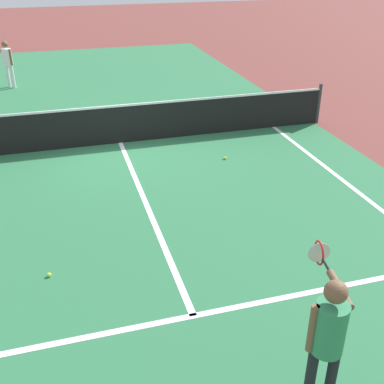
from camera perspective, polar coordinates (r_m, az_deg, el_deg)
ground_plane at (r=11.91m, az=-8.56°, el=5.83°), size 60.00×60.00×0.00m
court_surface_inbounds at (r=11.91m, az=-8.56°, el=5.84°), size 10.62×24.40×0.00m
line_service_near at (r=6.47m, az=0.16°, el=-14.58°), size 8.22×0.10×0.01m
line_center_service at (r=9.03m, az=-5.55°, el=-1.32°), size 0.10×6.40×0.01m
net at (r=11.74m, az=-8.73°, el=8.07°), size 10.86×0.09×1.07m
player_near at (r=4.98m, az=15.93°, el=-15.74°), size 0.67×1.15×1.64m
player_far at (r=17.52m, az=-21.28°, el=14.55°), size 0.99×0.77×1.53m
tennis_ball_mid_court at (r=7.40m, az=-16.73°, el=-9.46°), size 0.07×0.07×0.07m
tennis_ball_near_net at (r=10.86m, az=3.98°, el=4.09°), size 0.07×0.07×0.07m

